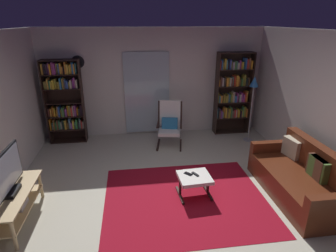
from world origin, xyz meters
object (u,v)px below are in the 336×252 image
Objects in this scene: ottoman at (194,179)px; tv_remote at (195,174)px; leather_sofa at (302,179)px; bookshelf_near_sofa at (233,92)px; bookshelf_near_tv at (64,99)px; floor_lamp_by_shelf at (254,89)px; lounge_armchair at (170,123)px; wall_clock at (78,62)px; television at (6,175)px; tv_stand at (13,203)px; cell_phone at (188,174)px.

tv_remote is (0.02, 0.04, 0.07)m from ottoman.
ottoman is (-1.75, 0.24, -0.01)m from leather_sofa.
leather_sofa is (0.19, -2.87, -0.77)m from bookshelf_near_sofa.
floor_lamp_by_shelf is (4.31, -0.56, 0.23)m from bookshelf_near_tv.
ottoman is at bearing -46.08° from bookshelf_near_tv.
lounge_armchair is (2.38, -0.51, -0.50)m from bookshelf_near_tv.
tv_remote is 0.50× the size of wall_clock.
ottoman is 1.90× the size of wall_clock.
ottoman is 2.89m from floor_lamp_by_shelf.
television is at bearing -94.12° from bookshelf_near_tv.
tv_stand is 3.50m from wall_clock.
ottoman is at bearing -81.81° from cell_phone.
bookshelf_near_tv is 1.90× the size of lounge_armchair.
leather_sofa is 1.76m from ottoman.
ottoman is at bearing 172.21° from leather_sofa.
tv_stand is at bearing 145.09° from cell_phone.
tv_remote is at bearing -86.19° from lounge_armchair.
tv_stand is at bearing -137.64° from lounge_armchair.
floor_lamp_by_shelf is 5.41× the size of wall_clock.
lounge_armchair is (-1.67, -0.56, -0.54)m from bookshelf_near_sofa.
leather_sofa is 13.37× the size of cell_phone.
tv_stand is 5.16m from floor_lamp_by_shelf.
television is 5.17m from bookshelf_near_sofa.
leather_sofa is at bearing -52.41° from cell_phone.
television is 3.51m from lounge_armchair.
tv_stand is 2.97m from bookshelf_near_tv.
television reaches higher than tv_remote.
leather_sofa is (4.45, 0.05, -0.01)m from tv_stand.
lounge_armchair is 2.52m from wall_clock.
lounge_armchair is at bearing -12.19° from bookshelf_near_tv.
tv_stand is 5.22m from bookshelf_near_sofa.
bookshelf_near_sofa is 1.84m from lounge_armchair.
bookshelf_near_tv is at bearing -179.35° from bookshelf_near_sofa.
lounge_armchair is (-1.86, 2.31, 0.23)m from leather_sofa.
bookshelf_near_sofa is at bearing 30.81° from tv_remote.
tv_stand reaches higher than ottoman.
floor_lamp_by_shelf reaches higher than tv_remote.
bookshelf_near_tv is 1.24× the size of floor_lamp_by_shelf.
tv_remote is at bearing -52.07° from wall_clock.
bookshelf_near_tv reaches higher than tv_stand.
floor_lamp_by_shelf is (4.51, 2.32, 0.49)m from television.
tv_remote is 2.82m from floor_lamp_by_shelf.
ottoman is (2.70, 0.29, -0.02)m from tv_stand.
tv_stand is 4.30× the size of wall_clock.
tv_stand is 0.80× the size of floor_lamp_by_shelf.
bookshelf_near_sofa is at bearing 113.22° from floor_lamp_by_shelf.
television is at bearing -55.67° from tv_stand.
bookshelf_near_tv is 1.04× the size of leather_sofa.
bookshelf_near_sofa reaches higher than leather_sofa.
bookshelf_near_tv is 0.91m from wall_clock.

